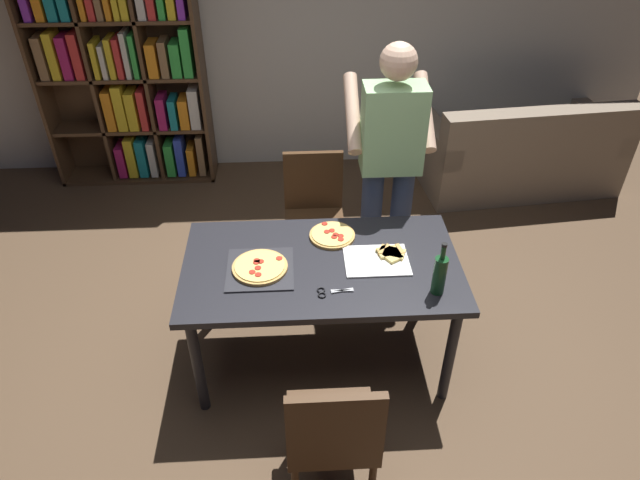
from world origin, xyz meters
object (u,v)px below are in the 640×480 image
object	(u,v)px
chair_far_side	(314,208)
couch	(519,155)
wine_bottle	(440,274)
bookshelf	(127,73)
dining_table	(321,274)
pepperoni_pizza_on_tray	(260,268)
chair_near_camera	(333,433)
second_pizza_plain	(332,235)
kitchen_scissors	(329,292)
person_serving_pizza	(390,161)

from	to	relation	value
chair_far_side	couch	bearing A→B (deg)	29.17
chair_far_side	wine_bottle	size ratio (longest dim) A/B	2.85
chair_far_side	bookshelf	distance (m)	2.17
dining_table	pepperoni_pizza_on_tray	distance (m)	0.36
chair_far_side	chair_near_camera	bearing A→B (deg)	-90.00
dining_table	bookshelf	xyz separation A→B (m)	(-1.54, 2.37, 0.32)
pepperoni_pizza_on_tray	second_pizza_plain	distance (m)	0.51
bookshelf	second_pizza_plain	size ratio (longest dim) A/B	7.20
chair_near_camera	dining_table	bearing A→B (deg)	90.00
dining_table	kitchen_scissors	size ratio (longest dim) A/B	7.95
chair_far_side	pepperoni_pizza_on_tray	distance (m)	1.05
chair_near_camera	bookshelf	bearing A→B (deg)	115.02
chair_near_camera	bookshelf	size ratio (longest dim) A/B	0.46
bookshelf	pepperoni_pizza_on_tray	bearing A→B (deg)	-63.59
dining_table	couch	size ratio (longest dim) A/B	0.88
chair_near_camera	couch	bearing A→B (deg)	56.78
couch	chair_far_side	bearing A→B (deg)	-150.83
chair_near_camera	couch	distance (m)	3.48
dining_table	wine_bottle	world-z (taller)	wine_bottle
chair_far_side	kitchen_scissors	xyz separation A→B (m)	(0.02, -1.17, 0.24)
dining_table	person_serving_pizza	bearing A→B (deg)	55.92
chair_far_side	second_pizza_plain	world-z (taller)	chair_far_side
person_serving_pizza	wine_bottle	xyz separation A→B (m)	(0.12, -0.97, -0.13)
dining_table	wine_bottle	xyz separation A→B (m)	(0.59, -0.27, 0.20)
chair_near_camera	couch	world-z (taller)	chair_near_camera
bookshelf	wine_bottle	world-z (taller)	bookshelf
couch	second_pizza_plain	size ratio (longest dim) A/B	6.55
person_serving_pizza	kitchen_scissors	distance (m)	1.08
couch	kitchen_scissors	world-z (taller)	couch
bookshelf	kitchen_scissors	world-z (taller)	bookshelf
chair_far_side	second_pizza_plain	size ratio (longest dim) A/B	3.32
pepperoni_pizza_on_tray	kitchen_scissors	size ratio (longest dim) A/B	1.88
chair_far_side	person_serving_pizza	size ratio (longest dim) A/B	0.51
chair_near_camera	wine_bottle	world-z (taller)	wine_bottle
dining_table	pepperoni_pizza_on_tray	size ratio (longest dim) A/B	4.24
couch	dining_table	bearing A→B (deg)	-133.81
second_pizza_plain	chair_near_camera	bearing A→B (deg)	-93.81
person_serving_pizza	wine_bottle	world-z (taller)	person_serving_pizza
bookshelf	couch	bearing A→B (deg)	-6.36
person_serving_pizza	pepperoni_pizza_on_tray	bearing A→B (deg)	-137.72
pepperoni_pizza_on_tray	wine_bottle	xyz separation A→B (m)	(0.93, -0.23, 0.10)
chair_near_camera	person_serving_pizza	size ratio (longest dim) A/B	0.51
couch	kitchen_scissors	size ratio (longest dim) A/B	9.08
couch	bookshelf	distance (m)	3.53
person_serving_pizza	couch	bearing A→B (deg)	41.91
couch	person_serving_pizza	world-z (taller)	person_serving_pizza
person_serving_pizza	pepperoni_pizza_on_tray	size ratio (longest dim) A/B	4.78
person_serving_pizza	pepperoni_pizza_on_tray	xyz separation A→B (m)	(-0.82, -0.74, -0.23)
chair_near_camera	pepperoni_pizza_on_tray	distance (m)	0.98
chair_near_camera	wine_bottle	distance (m)	0.95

